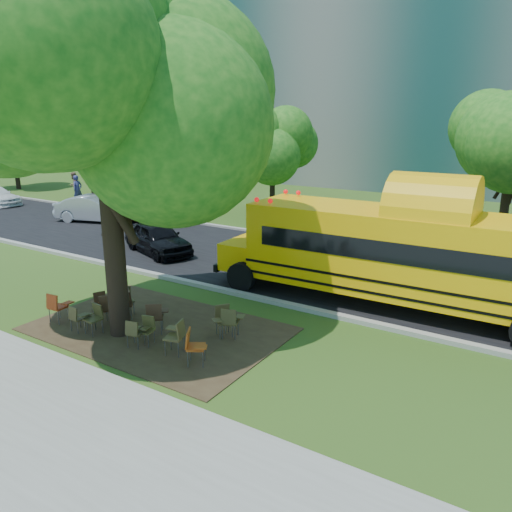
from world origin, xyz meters
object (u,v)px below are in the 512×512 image
Objects in this scene: chair_13 at (231,320)px; chair_3 at (94,316)px; main_tree at (103,105)px; bg_car_silver at (96,209)px; chair_6 at (176,334)px; school_bus at (424,256)px; black_car at (158,238)px; pedestrian_a at (78,190)px; chair_10 at (125,298)px; chair_12 at (223,317)px; chair_7 at (193,344)px; chair_11 at (155,315)px; chair_9 at (125,301)px; pedestrian_b at (74,185)px; bg_car_red at (152,209)px; chair_14 at (116,302)px; chair_8 at (100,300)px; chair_0 at (57,305)px; chair_4 at (135,331)px; chair_5 at (146,327)px; chair_1 at (77,316)px.

chair_3 is at bearing -173.38° from chair_13.
main_tree is 2.13× the size of bg_car_silver.
school_bus is at bearing -53.04° from chair_6.
pedestrian_a is (-13.17, 6.31, 0.29)m from black_car.
pedestrian_a is (-17.16, 11.99, 0.46)m from chair_10.
school_bus reaches higher than chair_3.
chair_12 is 9.16m from black_car.
chair_11 is at bearing -143.70° from chair_7.
pedestrian_a is (-20.60, 11.68, 0.44)m from chair_12.
chair_3 is at bearing 128.05° from chair_9.
chair_11 is at bearing 31.63° from pedestrian_b.
chair_3 is 15.23m from bg_car_red.
main_tree is 10.70× the size of chair_14.
chair_13 reaches higher than chair_3.
bg_car_red is (-9.16, 11.06, 0.16)m from chair_14.
chair_6 is at bearing 96.13° from chair_10.
chair_12 is 0.17× the size of bg_car_red.
pedestrian_a is at bearing 78.23° from chair_8.
pedestrian_a is at bearing 1.61° from chair_9.
chair_0 is 1.66m from chair_14.
main_tree is at bearing -123.57° from black_car.
chair_4 is 2.35m from chair_12.
bg_car_red is (-12.13, 11.76, 0.14)m from chair_6.
school_bus reaches higher than chair_6.
pedestrian_a reaches higher than bg_car_red.
school_bus is 25.65m from pedestrian_a.
chair_4 is 0.15× the size of bg_car_red.
chair_9 is 3.48m from chair_13.
chair_11 is at bearing 13.56° from chair_0.
pedestrian_b is at bearing 1.78° from chair_9.
main_tree is 16.85m from bg_car_silver.
chair_0 reaches higher than chair_8.
chair_4 is 1.88m from chair_7.
chair_12 is 17.24m from bg_car_silver.
main_tree is at bearing -138.38° from school_bus.
chair_14 is at bearing -125.97° from black_car.
pedestrian_a reaches higher than bg_car_silver.
main_tree reaches higher than bg_car_red.
chair_4 is at bearing 179.76° from chair_9.
chair_6 reaches higher than chair_8.
school_bus is at bearing -72.89° from black_car.
bg_car_silver reaches higher than chair_12.
bg_car_silver reaches higher than chair_14.
chair_0 reaches higher than chair_5.
black_car reaches higher than chair_4.
main_tree is 5.63m from chair_11.
bg_car_silver reaches higher than chair_1.
chair_12 reaches higher than chair_3.
bg_car_silver is (-10.43, 10.31, 0.19)m from chair_0.
pedestrian_a is at bearing 41.60° from bg_car_silver.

